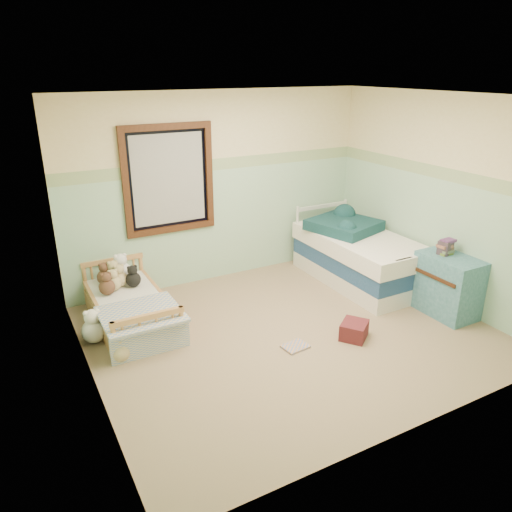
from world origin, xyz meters
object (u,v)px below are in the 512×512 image
twin_bed_frame (358,274)px  red_pillow (354,330)px  plush_floor_cream (94,331)px  dresser (447,285)px  floor_book (295,347)px  plush_floor_tan (120,351)px  toddler_bed_frame (131,315)px

twin_bed_frame → red_pillow: (-1.01, -1.17, -0.02)m
plush_floor_cream → twin_bed_frame: (3.50, -0.10, -0.02)m
dresser → floor_book: dresser is taller
plush_floor_tan → dresser: bearing=-12.7°
toddler_bed_frame → plush_floor_tan: bearing=-112.9°
dresser → red_pillow: (-1.32, 0.06, -0.27)m
toddler_bed_frame → floor_book: 1.93m
twin_bed_frame → red_pillow: twin_bed_frame is taller
toddler_bed_frame → red_pillow: bearing=-36.2°
red_pillow → floor_book: (-0.67, 0.13, -0.08)m
toddler_bed_frame → floor_book: toddler_bed_frame is taller
plush_floor_tan → floor_book: plush_floor_tan is taller
plush_floor_tan → dresser: (3.66, -0.82, 0.25)m
plush_floor_tan → red_pillow: size_ratio=0.72×
toddler_bed_frame → floor_book: size_ratio=5.82×
plush_floor_tan → floor_book: 1.79m
twin_bed_frame → plush_floor_cream: bearing=178.4°
floor_book → plush_floor_cream: bearing=141.9°
dresser → twin_bed_frame: bearing=104.5°
toddler_bed_frame → red_pillow: size_ratio=5.15×
plush_floor_cream → floor_book: plush_floor_cream is taller
toddler_bed_frame → twin_bed_frame: 3.06m
toddler_bed_frame → plush_floor_tan: plush_floor_tan is taller
toddler_bed_frame → plush_floor_cream: (-0.46, -0.23, 0.03)m
floor_book → toddler_bed_frame: bearing=128.8°
plush_floor_cream → red_pillow: bearing=-26.8°
dresser → red_pillow: size_ratio=2.43×
dresser → toddler_bed_frame: bearing=155.3°
plush_floor_cream → red_pillow: plush_floor_cream is taller
toddler_bed_frame → plush_floor_tan: size_ratio=7.11×
dresser → floor_book: 2.03m
plush_floor_cream → plush_floor_tan: size_ratio=1.20×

